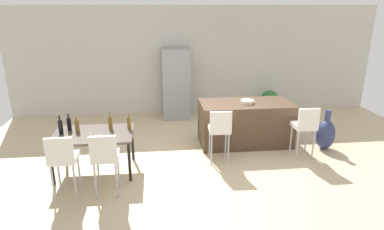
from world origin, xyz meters
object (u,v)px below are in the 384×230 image
object	(u,v)px
wine_bottle_end	(61,127)
refrigerator	(176,84)
wine_glass_middle	(90,134)
floor_vase	(325,134)
wine_bottle_far	(129,123)
dining_chair_far	(105,155)
kitchen_island	(245,123)
wine_bottle_right	(110,122)
wine_bottle_left	(77,126)
wine_glass_near	(99,129)
bar_chair_left	(220,128)
dining_table	(94,137)
fruit_bowl	(247,102)
wine_bottle_corner	(69,124)
wine_glass_inner	(57,132)
bar_chair_middle	(305,124)
potted_plant	(269,100)
dining_chair_near	(62,157)

from	to	relation	value
wine_bottle_end	refrigerator	size ratio (longest dim) A/B	0.18
wine_glass_middle	floor_vase	world-z (taller)	wine_glass_middle
wine_bottle_far	dining_chair_far	bearing A→B (deg)	-107.15
kitchen_island	wine_bottle_right	xyz separation A→B (m)	(-2.73, -0.80, 0.40)
kitchen_island	dining_chair_far	xyz separation A→B (m)	(-2.69, -1.82, 0.24)
wine_bottle_left	floor_vase	xyz separation A→B (m)	(4.89, 0.39, -0.53)
dining_chair_far	wine_bottle_right	world-z (taller)	wine_bottle_right
dining_chair_far	wine_glass_near	size ratio (longest dim) A/B	6.03
bar_chair_left	wine_bottle_right	xyz separation A→B (m)	(-2.00, 0.05, 0.17)
dining_table	refrigerator	size ratio (longest dim) A/B	0.75
fruit_bowl	wine_bottle_corner	bearing A→B (deg)	-167.99
wine_bottle_left	fruit_bowl	xyz separation A→B (m)	(3.30, 0.82, 0.10)
kitchen_island	wine_bottle_corner	size ratio (longest dim) A/B	6.38
wine_bottle_end	fruit_bowl	bearing A→B (deg)	14.10
kitchen_island	bar_chair_left	size ratio (longest dim) A/B	1.84
wine_bottle_corner	wine_bottle_right	world-z (taller)	wine_bottle_right
dining_table	wine_glass_inner	xyz separation A→B (m)	(-0.54, -0.21, 0.19)
dining_table	wine_bottle_left	distance (m)	0.36
bar_chair_middle	potted_plant	world-z (taller)	bar_chair_middle
bar_chair_left	wine_bottle_right	world-z (taller)	wine_bottle_right
wine_bottle_left	refrigerator	xyz separation A→B (m)	(1.93, 2.84, 0.07)
bar_chair_left	bar_chair_middle	size ratio (longest dim) A/B	1.00
wine_bottle_right	wine_glass_inner	world-z (taller)	wine_bottle_right
wine_bottle_end	wine_glass_inner	size ratio (longest dim) A/B	1.92
wine_bottle_far	fruit_bowl	world-z (taller)	wine_bottle_far
bar_chair_left	dining_chair_far	xyz separation A→B (m)	(-1.97, -0.97, 0.00)
wine_bottle_corner	wine_bottle_left	world-z (taller)	wine_bottle_corner
floor_vase	dining_chair_near	bearing A→B (deg)	-164.80
dining_chair_near	potted_plant	distance (m)	5.92
kitchen_island	potted_plant	size ratio (longest dim) A/B	2.91
dining_table	dining_chair_near	xyz separation A→B (m)	(-0.31, -0.83, 0.02)
dining_chair_near	wine_bottle_corner	distance (m)	1.05
kitchen_island	wine_glass_inner	size ratio (longest dim) A/B	11.13
dining_chair_near	wine_glass_near	size ratio (longest dim) A/B	6.03
wine_glass_near	dining_chair_near	bearing A→B (deg)	-121.34
wine_bottle_far	wine_bottle_end	world-z (taller)	wine_bottle_end
dining_chair_far	wine_glass_middle	xyz separation A→B (m)	(-0.30, 0.49, 0.17)
bar_chair_middle	wine_bottle_left	world-z (taller)	bar_chair_middle
bar_chair_left	wine_glass_near	distance (m)	2.18
kitchen_island	wine_glass_middle	size ratio (longest dim) A/B	11.13
wine_bottle_left	wine_glass_middle	bearing A→B (deg)	-56.65
potted_plant	floor_vase	bearing A→B (deg)	-81.41
wine_glass_near	refrigerator	distance (m)	3.43
dining_chair_far	floor_vase	bearing A→B (deg)	17.29
bar_chair_left	wine_bottle_corner	size ratio (longest dim) A/B	3.46
floor_vase	potted_plant	size ratio (longest dim) A/B	1.27
wine_bottle_far	wine_glass_middle	world-z (taller)	wine_bottle_far
dining_table	bar_chair_middle	bearing A→B (deg)	2.01
wine_glass_inner	wine_bottle_far	bearing A→B (deg)	17.26
wine_bottle_end	wine_bottle_corner	bearing A→B (deg)	56.65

